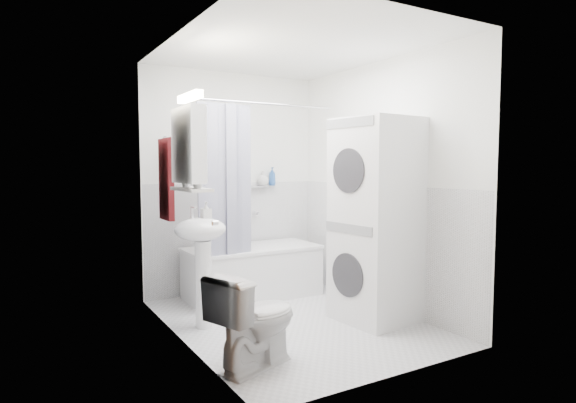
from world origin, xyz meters
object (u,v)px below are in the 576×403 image
toilet (255,320)px  sink (201,246)px  washer_dryer (377,220)px  bathtub (252,269)px

toilet → sink: bearing=-17.9°
washer_dryer → toilet: washer_dryer is taller
bathtub → sink: (-0.81, -0.66, 0.41)m
toilet → bathtub: bearing=-45.6°
sink → washer_dryer: (1.43, -0.59, 0.20)m
sink → toilet: (0.03, -0.95, -0.37)m
sink → bathtub: bearing=39.3°
sink → toilet: sink is taller
washer_dryer → toilet: bearing=-170.3°
bathtub → sink: sink is taller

